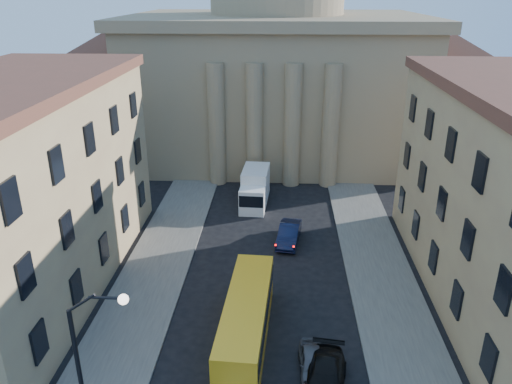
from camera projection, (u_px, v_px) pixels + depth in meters
sidewalk_left at (133, 319)px, 32.38m from camera, size 5.00×60.00×0.15m
sidewalk_right at (397, 328)px, 31.53m from camera, size 5.00×60.00×0.15m
church at (276, 58)px, 62.05m from camera, size 68.02×28.76×36.60m
building_left at (15, 189)px, 33.70m from camera, size 11.60×26.60×14.70m
street_lamp at (90, 364)px, 21.09m from camera, size 2.62×0.44×8.83m
car_right_mid at (325, 382)px, 26.31m from camera, size 2.85×5.54×1.54m
car_right_far at (313, 363)px, 27.81m from camera, size 1.61×3.78×1.27m
car_right_distant at (289, 234)px, 42.00m from camera, size 2.30×4.95×1.57m
city_bus at (246, 319)px, 29.89m from camera, size 2.97×10.73×2.99m
box_truck at (255, 189)px, 49.20m from camera, size 2.75×6.31×3.40m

